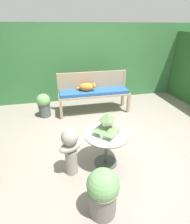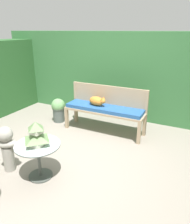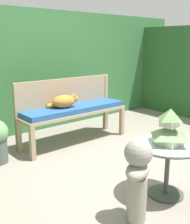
% 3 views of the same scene
% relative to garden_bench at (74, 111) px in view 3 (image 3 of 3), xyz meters
% --- Properties ---
extents(ground, '(30.00, 30.00, 0.00)m').
position_rel_garden_bench_xyz_m(ground, '(0.01, -1.24, -0.47)').
color(ground, gray).
extents(foliage_hedge_back, '(6.40, 1.01, 1.94)m').
position_rel_garden_bench_xyz_m(foliage_hedge_back, '(0.01, 1.38, 0.51)').
color(foliage_hedge_back, '#38703D').
rests_on(foliage_hedge_back, ground).
extents(garden_bench, '(1.62, 0.44, 0.55)m').
position_rel_garden_bench_xyz_m(garden_bench, '(0.00, 0.00, 0.00)').
color(garden_bench, tan).
rests_on(garden_bench, ground).
extents(bench_backrest, '(1.62, 0.06, 0.92)m').
position_rel_garden_bench_xyz_m(bench_backrest, '(0.00, 0.20, 0.21)').
color(bench_backrest, tan).
rests_on(bench_backrest, ground).
extents(cat, '(0.41, 0.27, 0.21)m').
position_rel_garden_bench_xyz_m(cat, '(-0.16, 0.00, 0.17)').
color(cat, orange).
rests_on(cat, garden_bench).
extents(patio_table, '(0.62, 0.62, 0.52)m').
position_rel_garden_bench_xyz_m(patio_table, '(-0.20, -1.75, -0.06)').
color(patio_table, '#424742').
rests_on(patio_table, ground).
extents(pagoda_birdhouse, '(0.31, 0.31, 0.33)m').
position_rel_garden_bench_xyz_m(pagoda_birdhouse, '(-0.20, -1.75, 0.19)').
color(pagoda_birdhouse, beige).
rests_on(pagoda_birdhouse, patio_table).
extents(garden_bust, '(0.36, 0.30, 0.70)m').
position_rel_garden_bench_xyz_m(garden_bust, '(-0.72, -1.83, -0.06)').
color(garden_bust, gray).
rests_on(garden_bust, ground).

